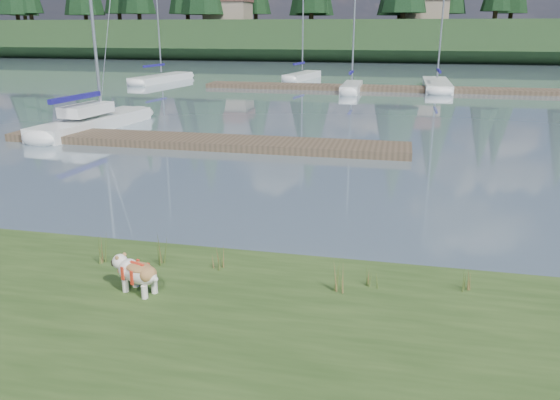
# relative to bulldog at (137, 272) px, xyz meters

# --- Properties ---
(ground) EXTENTS (200.00, 200.00, 0.00)m
(ground) POSITION_rel_bulldog_xyz_m (0.44, 33.53, -0.70)
(ground) COLOR slate
(ground) RESTS_ON ground
(ridge) EXTENTS (200.00, 20.00, 5.00)m
(ridge) POSITION_rel_bulldog_xyz_m (0.44, 76.53, 1.80)
(ridge) COLOR #1C3218
(ridge) RESTS_ON ground
(bulldog) EXTENTS (0.95, 0.59, 0.56)m
(bulldog) POSITION_rel_bulldog_xyz_m (0.00, 0.00, 0.00)
(bulldog) COLOR silver
(bulldog) RESTS_ON bank
(sailboat_main) EXTENTS (2.39, 8.09, 11.56)m
(sailboat_main) POSITION_rel_bulldog_xyz_m (-9.43, 15.34, -0.28)
(sailboat_main) COLOR silver
(sailboat_main) RESTS_ON ground
(dock_near) EXTENTS (16.00, 2.00, 0.30)m
(dock_near) POSITION_rel_bulldog_xyz_m (-3.56, 12.53, -0.55)
(dock_near) COLOR #4C3D2C
(dock_near) RESTS_ON ground
(dock_far) EXTENTS (26.00, 2.20, 0.30)m
(dock_far) POSITION_rel_bulldog_xyz_m (2.44, 33.53, -0.55)
(dock_far) COLOR #4C3D2C
(dock_far) RESTS_ON ground
(sailboat_bg_0) EXTENTS (2.87, 8.54, 12.12)m
(sailboat_bg_0) POSITION_rel_bulldog_xyz_m (-15.61, 36.76, -0.38)
(sailboat_bg_0) COLOR silver
(sailboat_bg_0) RESTS_ON ground
(sailboat_bg_1) EXTENTS (2.60, 6.99, 10.37)m
(sailboat_bg_1) POSITION_rel_bulldog_xyz_m (-4.52, 41.35, -0.37)
(sailboat_bg_1) COLOR silver
(sailboat_bg_1) RESTS_ON ground
(sailboat_bg_2) EXTENTS (1.23, 6.04, 9.29)m
(sailboat_bg_2) POSITION_rel_bulldog_xyz_m (0.45, 32.85, -0.37)
(sailboat_bg_2) COLOR silver
(sailboat_bg_2) RESTS_ON ground
(sailboat_bg_3) EXTENTS (1.84, 9.11, 13.24)m
(sailboat_bg_3) POSITION_rel_bulldog_xyz_m (6.46, 36.32, -0.38)
(sailboat_bg_3) COLOR silver
(sailboat_bg_3) RESTS_ON ground
(weed_0) EXTENTS (0.17, 0.14, 0.64)m
(weed_0) POSITION_rel_bulldog_xyz_m (-0.05, 1.09, -0.08)
(weed_0) COLOR #475B23
(weed_0) RESTS_ON bank
(weed_1) EXTENTS (0.17, 0.14, 0.45)m
(weed_1) POSITION_rel_bulldog_xyz_m (0.97, 1.14, -0.16)
(weed_1) COLOR #475B23
(weed_1) RESTS_ON bank
(weed_2) EXTENTS (0.17, 0.14, 0.60)m
(weed_2) POSITION_rel_bulldog_xyz_m (3.18, 0.76, -0.10)
(weed_2) COLOR #475B23
(weed_2) RESTS_ON bank
(weed_3) EXTENTS (0.17, 0.14, 0.58)m
(weed_3) POSITION_rel_bulldog_xyz_m (-1.11, 0.86, -0.11)
(weed_3) COLOR #475B23
(weed_3) RESTS_ON bank
(weed_4) EXTENTS (0.17, 0.14, 0.36)m
(weed_4) POSITION_rel_bulldog_xyz_m (3.65, 1.02, -0.20)
(weed_4) COLOR #475B23
(weed_4) RESTS_ON bank
(weed_5) EXTENTS (0.17, 0.14, 0.49)m
(weed_5) POSITION_rel_bulldog_xyz_m (5.18, 1.18, -0.15)
(weed_5) COLOR #475B23
(weed_5) RESTS_ON bank
(mud_lip) EXTENTS (60.00, 0.50, 0.14)m
(mud_lip) POSITION_rel_bulldog_xyz_m (0.44, 1.93, -0.63)
(mud_lip) COLOR #33281C
(mud_lip) RESTS_ON ground
(house_0) EXTENTS (6.30, 5.30, 4.65)m
(house_0) POSITION_rel_bulldog_xyz_m (-21.56, 73.53, 6.61)
(house_0) COLOR gray
(house_0) RESTS_ON ridge
(house_1) EXTENTS (6.30, 5.30, 4.65)m
(house_1) POSITION_rel_bulldog_xyz_m (6.44, 74.53, 6.61)
(house_1) COLOR gray
(house_1) RESTS_ON ridge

